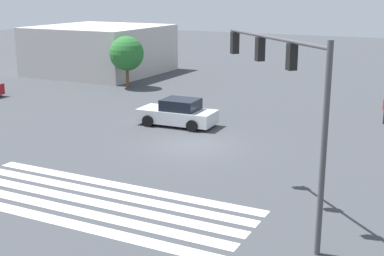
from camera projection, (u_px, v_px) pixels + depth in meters
The scene contains 6 objects.
ground_plane at pixel (192, 145), 27.41m from camera, with size 136.93×136.93×0.00m, color #3D3F44.
crosswalk_markings at pixel (92, 202), 20.17m from camera, with size 12.59×4.40×0.01m.
traffic_signal_mast at pixel (285, 84), 17.30m from camera, with size 5.17×5.17×6.45m.
car_1 at pixel (178, 113), 31.23m from camera, with size 4.63×2.35×1.59m.
corner_building at pixel (100, 50), 50.51m from camera, with size 10.80×10.80×4.41m.
tree_corner_a at pixel (127, 54), 42.60m from camera, with size 2.76×2.76×4.16m.
Camera 1 is at (11.86, -23.46, 7.82)m, focal length 50.00 mm.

